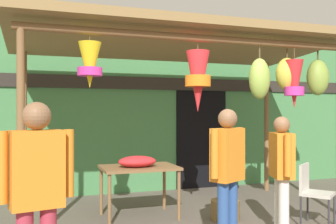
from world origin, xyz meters
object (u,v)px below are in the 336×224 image
display_table (139,172)px  wicker_basket_by_table (225,210)px  flower_heap_on_table (138,161)px  vendor_in_orange (228,167)px  shopper_by_bananas (282,167)px  customer_foreground (37,188)px  folding_chair (312,189)px

display_table → wicker_basket_by_table: size_ratio=2.67×
flower_heap_on_table → vendor_in_orange: 1.72m
vendor_in_orange → shopper_by_bananas: (0.86, 0.20, -0.06)m
customer_foreground → shopper_by_bananas: 3.05m
folding_chair → wicker_basket_by_table: 1.24m
wicker_basket_by_table → shopper_by_bananas: bearing=-71.5°
flower_heap_on_table → vendor_in_orange: vendor_in_orange is taller
customer_foreground → vendor_in_orange: bearing=18.7°
display_table → shopper_by_bananas: size_ratio=0.74×
shopper_by_bananas → wicker_basket_by_table: bearing=108.5°
display_table → customer_foreground: customer_foreground is taller
vendor_in_orange → folding_chair: bearing=17.6°
folding_chair → wicker_basket_by_table: (-1.02, 0.61, -0.36)m
wicker_basket_by_table → customer_foreground: 3.28m
display_table → flower_heap_on_table: bearing=-114.9°
folding_chair → shopper_by_bananas: (-0.71, -0.30, 0.38)m
vendor_in_orange → shopper_by_bananas: vendor_in_orange is taller
wicker_basket_by_table → vendor_in_orange: size_ratio=0.26×
display_table → flower_heap_on_table: (-0.03, -0.07, 0.17)m
customer_foreground → shopper_by_bananas: size_ratio=1.09×
display_table → shopper_by_bananas: shopper_by_bananas is taller
folding_chair → customer_foreground: size_ratio=0.51×
vendor_in_orange → customer_foreground: customer_foreground is taller
customer_foreground → display_table: bearing=58.2°
display_table → vendor_in_orange: 1.79m
folding_chair → shopper_by_bananas: bearing=-156.9°
customer_foreground → flower_heap_on_table: bearing=58.0°
folding_chair → flower_heap_on_table: bearing=153.4°
wicker_basket_by_table → display_table: bearing=153.9°
display_table → vendor_in_orange: (0.59, -1.67, 0.27)m
flower_heap_on_table → wicker_basket_by_table: (1.17, -0.49, -0.70)m
shopper_by_bananas → vendor_in_orange: bearing=-167.1°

